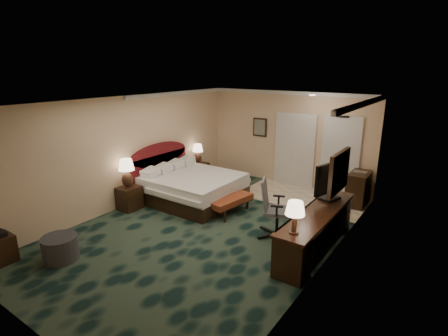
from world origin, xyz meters
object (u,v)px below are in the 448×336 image
Objects in this scene: nightstand_far at (199,172)px; ottoman at (60,248)px; bed at (194,188)px; bed_bench at (231,206)px; minibar at (358,189)px; lamp_near at (127,173)px; desk at (316,231)px; lamp_far at (198,154)px; nightstand_near at (130,198)px; desk_chair at (278,209)px; tv at (331,181)px.

ottoman is (0.82, -4.98, -0.05)m from nightstand_far.
bed reaches higher than bed_bench.
minibar is at bearing 57.40° from ottoman.
lamp_near is at bearing -142.18° from bed_bench.
bed_bench is at bearing -135.36° from minibar.
nightstand_far is 5.05m from ottoman.
lamp_far is at bearing 156.10° from desk.
bed_bench is at bearing 28.43° from nightstand_near.
lamp_near is at bearing -170.77° from desk.
desk is at bearing -27.82° from desk_chair.
ottoman is at bearing -70.30° from lamp_near.
ottoman is at bearing -91.94° from bed.
lamp_near is at bearing -124.65° from bed.
nightstand_far is 4.09m from desk_chair.
nightstand_near reaches higher than nightstand_far.
ottoman is at bearing -80.38° from lamp_far.
nightstand_near is 0.90× the size of ottoman.
bed_bench is at bearing -33.91° from lamp_far.
minibar is at bearing 48.91° from desk_chair.
lamp_far is 4.91m from desk.
bed is at bearing 169.93° from desk.
bed_bench is 0.97× the size of desk_chair.
bed is at bearing -54.68° from lamp_far.
lamp_far reaches higher than minibar.
lamp_far is 0.51× the size of bed_bench.
desk_chair is at bearing -11.63° from bed.
bed_bench is 1.38× the size of minibar.
bed_bench is (2.19, 1.19, -0.08)m from nightstand_near.
desk_chair reaches higher than bed.
tv is at bearing 15.00° from bed_bench.
ottoman is at bearing -118.79° from tv.
nightstand_far is 4.55m from minibar.
nightstand_near is at bearing -142.87° from bed_bench.
bed is at bearing 145.71° from desk_chair.
bed_bench is at bearing -5.93° from bed.
nightstand_far is at bearing 179.20° from tv.
bed is 1.27m from bed_bench.
nightstand_far is at bearing 59.50° from lamp_far.
lamp_near is at bearing -89.31° from lamp_far.
lamp_near is at bearing -70.02° from nightstand_near.
desk_chair reaches higher than nightstand_far.
bed is 4.14m from minibar.
bed is 1.68m from nightstand_far.
desk_chair is at bearing 12.57° from lamp_near.
desk_chair is at bearing -125.82° from tv.
lamp_far reaches higher than nightstand_near.
tv is at bearing -16.05° from nightstand_far.
desk reaches higher than nightstand_near.
nightstand_near is at bearing 109.70° from ottoman.
tv is (2.22, 0.25, 0.97)m from bed_bench.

